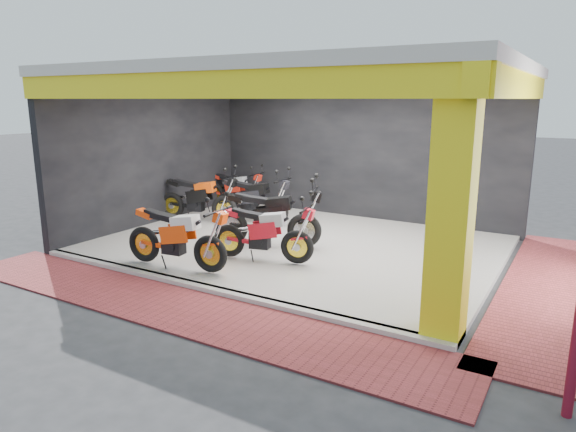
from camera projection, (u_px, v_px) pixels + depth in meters
name	position (u px, v px, depth m)	size (l,w,h in m)	color
ground	(244.00, 274.00, 9.28)	(80.00, 80.00, 0.00)	#2D2D30
showroom_floor	(298.00, 245.00, 10.95)	(8.00, 6.00, 0.10)	silver
showroom_ceiling	(299.00, 73.00, 10.16)	(8.40, 6.40, 0.20)	beige
back_wall	(358.00, 153.00, 13.17)	(8.20, 0.20, 3.50)	black
left_wall	(154.00, 155.00, 12.61)	(0.20, 6.20, 3.50)	black
corner_column	(452.00, 209.00, 6.40)	(0.50, 0.50, 3.50)	yellow
header_beam_front	(201.00, 85.00, 7.71)	(8.40, 0.30, 0.40)	yellow
header_beam_right	(516.00, 86.00, 8.24)	(0.30, 6.40, 0.40)	yellow
floor_kerb	(208.00, 289.00, 8.42)	(8.00, 0.20, 0.10)	silver
paver_front	(175.00, 307.00, 7.77)	(9.00, 1.40, 0.03)	maroon
paver_right	(548.00, 288.00, 8.57)	(1.40, 7.00, 0.03)	maroon
moto_hero	(210.00, 236.00, 8.87)	(2.24, 0.83, 1.37)	#FB450A
moto_row_a	(297.00, 231.00, 9.36)	(2.11, 0.78, 1.29)	red
moto_row_b	(304.00, 214.00, 10.36)	(2.37, 0.88, 1.45)	black
moto_row_c	(224.00, 196.00, 12.51)	(2.23, 0.83, 1.36)	black
moto_row_d	(276.00, 198.00, 12.32)	(2.20, 0.81, 1.34)	black
moto_row_e	(252.00, 188.00, 14.16)	(1.95, 0.72, 1.19)	red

